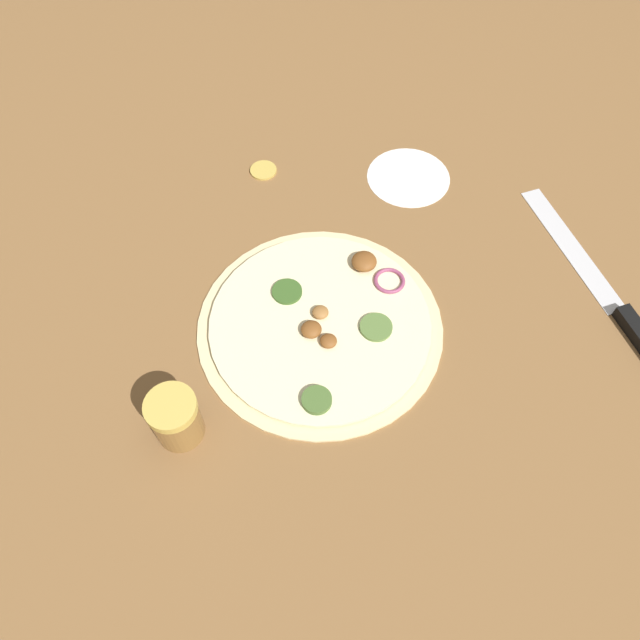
{
  "coord_description": "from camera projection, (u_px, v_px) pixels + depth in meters",
  "views": [
    {
      "loc": [
        0.44,
        0.02,
        0.7
      ],
      "look_at": [
        0.0,
        0.0,
        0.02
      ],
      "focal_mm": 35.0,
      "sensor_mm": 36.0,
      "label": 1
    }
  ],
  "objects": [
    {
      "name": "ground_plane",
      "position": [
        320.0,
        327.0,
        0.82
      ],
      "size": [
        3.0,
        3.0,
        0.0
      ],
      "primitive_type": "plane",
      "color": "brown"
    },
    {
      "name": "flour_patch",
      "position": [
        408.0,
        177.0,
        0.97
      ],
      "size": [
        0.13,
        0.13,
        0.0
      ],
      "color": "white",
      "rests_on": "ground_plane"
    },
    {
      "name": "knife",
      "position": [
        623.0,
        314.0,
        0.83
      ],
      "size": [
        0.34,
        0.15,
        0.02
      ],
      "rotation": [
        0.0,
        0.0,
        3.51
      ],
      "color": "silver",
      "rests_on": "ground_plane"
    },
    {
      "name": "loose_cap",
      "position": [
        263.0,
        169.0,
        0.98
      ],
      "size": [
        0.04,
        0.04,
        0.01
      ],
      "color": "gold",
      "rests_on": "ground_plane"
    },
    {
      "name": "pizza",
      "position": [
        322.0,
        324.0,
        0.82
      ],
      "size": [
        0.32,
        0.32,
        0.03
      ],
      "color": "beige",
      "rests_on": "ground_plane"
    },
    {
      "name": "spice_jar",
      "position": [
        176.0,
        418.0,
        0.71
      ],
      "size": [
        0.06,
        0.06,
        0.07
      ],
      "color": "olive",
      "rests_on": "ground_plane"
    }
  ]
}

